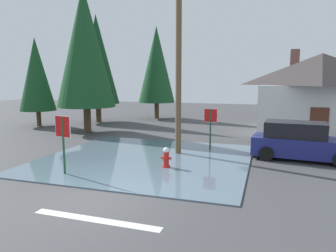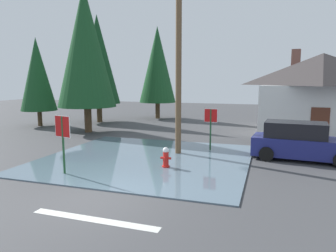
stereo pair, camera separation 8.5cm
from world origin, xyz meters
The scene contains 13 objects.
ground_plane centered at (0.00, 0.00, -0.05)m, with size 80.00×80.00×0.10m, color #424244.
flood_puddle centered at (-0.47, 4.84, 0.02)m, with size 9.11×8.62×0.05m, color slate.
lane_stop_bar centered at (0.61, -1.40, 0.00)m, with size 3.61×0.30×0.01m, color silver.
stop_sign_near centered at (-2.52, 1.68, 1.62)m, with size 0.79×0.22×2.26m.
fire_hydrant centered at (0.85, 3.72, 0.43)m, with size 0.44×0.38×0.87m.
utility_pole centered at (0.64, 6.26, 5.08)m, with size 1.60×0.28×9.80m.
stop_sign_far centered at (2.00, 7.41, 1.52)m, with size 0.68×0.09×2.15m.
house centered at (8.02, 15.20, 2.77)m, with size 8.47×8.31×5.75m.
parked_car centered at (6.18, 6.90, 0.81)m, with size 4.46×2.25×1.70m.
pine_tree_tall_left centered at (-9.04, 15.49, 5.25)m, with size 3.57×3.57×8.93m.
pine_tree_mid_left centered at (-5.22, 19.54, 4.96)m, with size 3.37×3.37×8.42m.
pine_tree_short_left centered at (-7.10, 10.62, 5.76)m, with size 3.92×3.92×9.79m.
pine_tree_far_center centered at (-12.31, 12.01, 3.99)m, with size 2.71×2.71×6.78m.
Camera 2 is at (4.78, -8.07, 3.56)m, focal length 33.53 mm.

